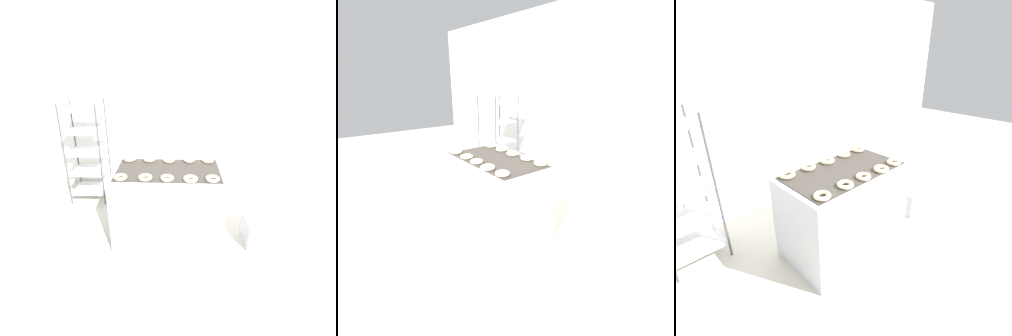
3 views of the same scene
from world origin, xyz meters
TOP-DOWN VIEW (x-y plane):
  - ground_plane at (0.00, 0.00)m, footprint 14.00×14.00m
  - wall_back at (0.00, 2.12)m, footprint 8.00×0.05m
  - fryer_machine at (0.00, 0.61)m, footprint 1.25×0.72m
  - baking_rack_cart at (-1.23, 1.54)m, footprint 0.53×0.47m
  - glaze_bin at (1.11, 0.54)m, footprint 0.36×0.39m
  - donut_near_leftmost at (-0.49, 0.36)m, footprint 0.14×0.14m
  - donut_near_left at (-0.23, 0.36)m, footprint 0.15×0.15m
  - donut_near_center at (0.00, 0.35)m, footprint 0.14×0.14m
  - donut_near_right at (0.24, 0.34)m, footprint 0.15×0.15m
  - donut_near_rightmost at (0.47, 0.35)m, footprint 0.15×0.15m
  - donut_far_leftmost at (-0.48, 0.87)m, footprint 0.15×0.15m
  - donut_far_left at (-0.24, 0.87)m, footprint 0.15×0.15m
  - donut_far_center at (-0.00, 0.86)m, footprint 0.15×0.15m
  - donut_far_right at (0.25, 0.86)m, footprint 0.14×0.14m
  - donut_far_rightmost at (0.47, 0.86)m, footprint 0.14×0.14m

SIDE VIEW (x-z plane):
  - ground_plane at x=0.00m, z-range 0.00..0.00m
  - glaze_bin at x=1.11m, z-range 0.00..0.32m
  - fryer_machine at x=0.00m, z-range 0.00..0.91m
  - baking_rack_cart at x=-1.23m, z-range 0.01..1.53m
  - donut_near_leftmost at x=-0.49m, z-range 0.91..0.95m
  - donut_near_left at x=-0.23m, z-range 0.91..0.95m
  - donut_near_center at x=0.00m, z-range 0.91..0.95m
  - donut_near_rightmost at x=0.47m, z-range 0.91..0.95m
  - donut_far_rightmost at x=0.47m, z-range 0.91..0.95m
  - donut_far_left at x=-0.24m, z-range 0.91..0.95m
  - donut_far_right at x=0.25m, z-range 0.91..0.95m
  - donut_far_center at x=0.00m, z-range 0.91..0.95m
  - donut_far_leftmost at x=-0.48m, z-range 0.91..0.95m
  - donut_near_right at x=0.24m, z-range 0.91..0.96m
  - wall_back at x=0.00m, z-range 0.00..2.80m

